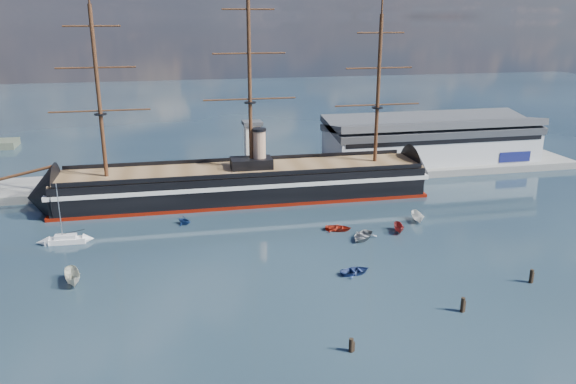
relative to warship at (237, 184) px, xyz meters
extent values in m
plane|color=black|center=(3.14, -20.00, -4.04)|extent=(600.00, 600.00, 0.00)
cube|color=slate|center=(13.14, 16.00, -4.04)|extent=(180.00, 18.00, 2.00)
cube|color=#B7BABC|center=(61.14, 20.00, 2.96)|extent=(62.00, 20.00, 10.00)
cube|color=#3F4247|center=(61.14, 20.00, 8.56)|extent=(63.00, 21.00, 2.00)
cube|color=silver|center=(6.14, 13.00, 4.96)|extent=(4.00, 4.00, 14.00)
cube|color=#3F4247|center=(6.14, 13.00, 12.46)|extent=(5.00, 5.00, 1.00)
cube|color=black|center=(1.73, 0.00, -0.04)|extent=(88.23, 17.33, 7.00)
cube|color=silver|center=(1.73, 0.00, 1.16)|extent=(90.24, 17.60, 1.00)
cube|color=#691004|center=(1.73, 0.00, -3.69)|extent=(90.23, 17.56, 0.90)
cone|color=black|center=(-44.77, 0.00, -0.34)|extent=(14.24, 15.89, 15.68)
cone|color=black|center=(48.23, 0.00, -0.34)|extent=(11.24, 15.84, 15.68)
cube|color=brown|center=(1.73, 0.00, 3.56)|extent=(88.21, 16.05, 0.40)
cube|color=black|center=(3.73, 0.00, 4.96)|extent=(10.09, 6.15, 2.50)
cylinder|color=tan|center=(5.73, 0.00, 8.46)|extent=(3.20, 3.20, 9.00)
cylinder|color=#381E0F|center=(-50.27, 0.00, 4.96)|extent=(17.76, 0.97, 4.43)
cylinder|color=#381E0F|center=(-30.27, 0.00, 22.76)|extent=(0.90, 0.90, 38.00)
cylinder|color=#381E0F|center=(3.73, 0.00, 24.76)|extent=(0.90, 0.90, 42.00)
cylinder|color=#381E0F|center=(35.73, 0.00, 21.76)|extent=(0.90, 0.90, 36.00)
cube|color=silver|center=(-37.03, -20.66, -3.52)|extent=(7.89, 2.73, 1.04)
cube|color=silver|center=(-37.03, -20.66, -2.69)|extent=(4.23, 1.90, 0.83)
cylinder|color=#B2B2B7|center=(-37.55, -20.66, 2.69)|extent=(0.17, 0.17, 11.39)
imported|color=beige|center=(-33.06, -40.00, -4.04)|extent=(7.91, 4.38, 2.99)
imported|color=navy|center=(14.74, -46.45, -4.04)|extent=(1.88, 3.55, 1.57)
imported|color=maroon|center=(30.15, -29.55, -4.04)|extent=(5.93, 3.28, 2.24)
imported|color=navy|center=(-13.51, -14.98, -4.04)|extent=(5.83, 5.70, 2.09)
imported|color=#9C2111|center=(18.07, -25.77, -4.04)|extent=(2.51, 3.70, 1.60)
imported|color=white|center=(36.74, -24.45, -4.04)|extent=(6.64, 3.22, 2.55)
imported|color=gray|center=(21.40, -31.44, -4.04)|extent=(4.14, 3.95, 1.91)
cylinder|color=black|center=(6.30, -69.19, -4.04)|extent=(0.64, 0.64, 2.68)
cylinder|color=black|center=(26.33, -62.70, -4.04)|extent=(0.64, 0.64, 3.11)
cylinder|color=black|center=(42.66, -56.24, -4.04)|extent=(0.64, 0.64, 3.15)
camera|label=1|loc=(-16.18, -131.53, 39.12)|focal=35.00mm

